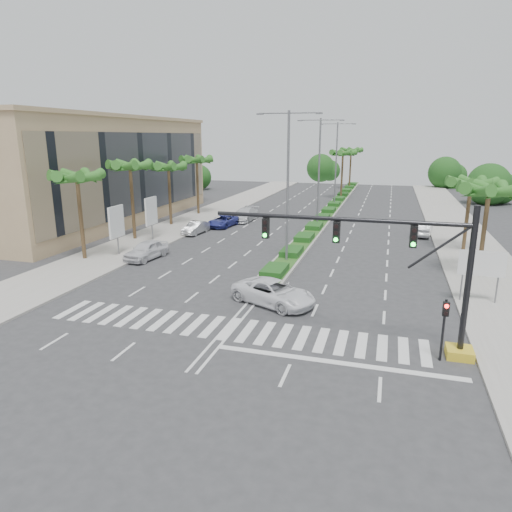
{
  "coord_description": "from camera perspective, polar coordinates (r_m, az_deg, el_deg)",
  "views": [
    {
      "loc": [
        7.84,
        -21.5,
        10.09
      ],
      "look_at": [
        0.23,
        4.33,
        3.0
      ],
      "focal_mm": 32.0,
      "sensor_mm": 36.0,
      "label": 1
    }
  ],
  "objects": [
    {
      "name": "car_parked_b",
      "position": [
        49.0,
        -7.56,
        3.52
      ],
      "size": [
        1.77,
        4.08,
        1.31
      ],
      "primitive_type": "imported",
      "rotation": [
        0.0,
        0.0,
        -0.1
      ],
      "color": "#A7A8AC",
      "rests_on": "ground"
    },
    {
      "name": "palm_right_far",
      "position": [
        44.2,
        25.26,
        7.94
      ],
      "size": [
        4.57,
        4.68,
        6.75
      ],
      "color": "brown",
      "rests_on": "ground"
    },
    {
      "name": "palm_median_a",
      "position": [
        76.96,
        10.81,
        12.32
      ],
      "size": [
        4.57,
        4.68,
        8.05
      ],
      "color": "brown",
      "rests_on": "ground"
    },
    {
      "name": "palm_median_b",
      "position": [
        91.88,
        11.8,
        12.63
      ],
      "size": [
        4.57,
        4.68,
        8.05
      ],
      "color": "brown",
      "rests_on": "ground"
    },
    {
      "name": "palm_left_end",
      "position": [
        60.69,
        -7.41,
        11.6
      ],
      "size": [
        4.57,
        4.68,
        7.75
      ],
      "color": "brown",
      "rests_on": "ground"
    },
    {
      "name": "billboard_near",
      "position": [
        40.89,
        -17.05,
        4.06
      ],
      "size": [
        0.18,
        2.1,
        4.35
      ],
      "color": "slate",
      "rests_on": "ground"
    },
    {
      "name": "median",
      "position": [
        67.7,
        9.64,
        6.06
      ],
      "size": [
        2.2,
        75.0,
        0.2
      ],
      "primitive_type": "cube",
      "color": "gray",
      "rests_on": "ground"
    },
    {
      "name": "palm_left_mid",
      "position": [
        46.49,
        -15.46,
        10.51
      ],
      "size": [
        4.57,
        4.68,
        7.95
      ],
      "color": "brown",
      "rests_on": "ground"
    },
    {
      "name": "building",
      "position": [
        58.46,
        -19.3,
        9.93
      ],
      "size": [
        12.0,
        36.0,
        12.0
      ],
      "primitive_type": "cube",
      "color": "tan",
      "rests_on": "ground"
    },
    {
      "name": "streetlight_near",
      "position": [
        36.5,
        4.0,
        9.56
      ],
      "size": [
        5.1,
        0.25,
        12.0
      ],
      "color": "slate",
      "rests_on": "ground"
    },
    {
      "name": "car_parked_a",
      "position": [
        39.58,
        -13.53,
        0.73
      ],
      "size": [
        2.43,
        4.8,
        1.57
      ],
      "primitive_type": "imported",
      "rotation": [
        0.0,
        0.0,
        -0.13
      ],
      "color": "silver",
      "rests_on": "ground"
    },
    {
      "name": "median_grass",
      "position": [
        67.68,
        9.64,
        6.16
      ],
      "size": [
        1.8,
        75.0,
        0.04
      ],
      "primitive_type": "cube",
      "color": "#28571E",
      "rests_on": "median"
    },
    {
      "name": "car_right",
      "position": [
        50.74,
        20.14,
        3.26
      ],
      "size": [
        2.27,
        4.89,
        1.55
      ],
      "primitive_type": "imported",
      "rotation": [
        0.0,
        0.0,
        3.0
      ],
      "color": "silver",
      "rests_on": "ground"
    },
    {
      "name": "streetlight_mid",
      "position": [
        52.2,
        7.89,
        11.01
      ],
      "size": [
        5.1,
        0.25,
        12.0
      ],
      "color": "slate",
      "rests_on": "ground"
    },
    {
      "name": "palm_left_near",
      "position": [
        39.95,
        -21.46,
        8.86
      ],
      "size": [
        4.57,
        4.68,
        7.55
      ],
      "color": "brown",
      "rests_on": "ground"
    },
    {
      "name": "streetlight_far",
      "position": [
        68.03,
        9.99,
        11.77
      ],
      "size": [
        5.1,
        0.25,
        12.0
      ],
      "color": "slate",
      "rests_on": "ground"
    },
    {
      "name": "pedestrian_signal",
      "position": [
        22.49,
        22.5,
        -7.39
      ],
      "size": [
        0.28,
        0.36,
        3.0
      ],
      "color": "black",
      "rests_on": "ground"
    },
    {
      "name": "palm_right_near",
      "position": [
        36.33,
        27.1,
        7.01
      ],
      "size": [
        4.57,
        4.68,
        7.05
      ],
      "color": "brown",
      "rests_on": "ground"
    },
    {
      "name": "footpath_left",
      "position": [
        48.51,
        -12.36,
        2.49
      ],
      "size": [
        6.0,
        120.0,
        0.15
      ],
      "primitive_type": "cube",
      "color": "gray",
      "rests_on": "ground"
    },
    {
      "name": "ground",
      "position": [
        25.01,
        -3.35,
        -9.07
      ],
      "size": [
        160.0,
        160.0,
        0.0
      ],
      "primitive_type": "plane",
      "color": "#333335",
      "rests_on": "ground"
    },
    {
      "name": "billboard_far",
      "position": [
        45.93,
        -12.97,
        5.45
      ],
      "size": [
        0.18,
        2.1,
        4.35
      ],
      "color": "slate",
      "rests_on": "ground"
    },
    {
      "name": "car_parked_d",
      "position": [
        56.1,
        -1.4,
        5.19
      ],
      "size": [
        2.56,
        5.52,
        1.56
      ],
      "primitive_type": "imported",
      "rotation": [
        0.0,
        0.0,
        -0.07
      ],
      "color": "silver",
      "rests_on": "ground"
    },
    {
      "name": "car_parked_c",
      "position": [
        52.58,
        -4.13,
        4.38
      ],
      "size": [
        2.77,
        4.99,
        1.32
      ],
      "primitive_type": "imported",
      "rotation": [
        0.0,
        0.0,
        -0.12
      ],
      "color": "navy",
      "rests_on": "ground"
    },
    {
      "name": "signal_gantry",
      "position": [
        22.54,
        19.33,
        -3.22
      ],
      "size": [
        12.6,
        1.2,
        7.2
      ],
      "color": "gold",
      "rests_on": "ground"
    },
    {
      "name": "car_crossing",
      "position": [
        28.23,
        2.21,
        -4.57
      ],
      "size": [
        5.98,
        4.53,
        1.51
      ],
      "primitive_type": "imported",
      "rotation": [
        0.0,
        0.0,
        1.14
      ],
      "color": "white",
      "rests_on": "ground"
    },
    {
      "name": "footpath_right",
      "position": [
        43.32,
        25.7,
        -0.11
      ],
      "size": [
        6.0,
        120.0,
        0.15
      ],
      "primitive_type": "cube",
      "color": "gray",
      "rests_on": "ground"
    },
    {
      "name": "direction_sign",
      "position": [
        30.98,
        26.38,
        -1.09
      ],
      "size": [
        2.7,
        0.11,
        3.4
      ],
      "color": "slate",
      "rests_on": "ground"
    },
    {
      "name": "palm_left_far",
      "position": [
        53.49,
        -10.88,
        10.64
      ],
      "size": [
        4.57,
        4.68,
        7.35
      ],
      "color": "brown",
      "rests_on": "ground"
    }
  ]
}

